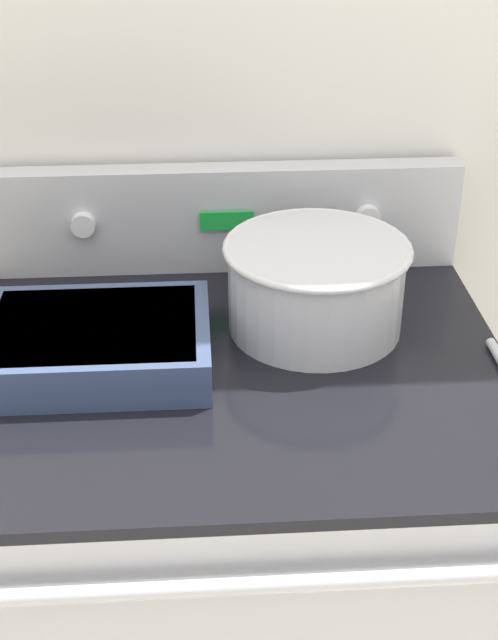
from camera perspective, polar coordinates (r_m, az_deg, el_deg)
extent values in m
cube|color=silver|center=(1.51, -1.70, 16.45)|extent=(8.00, 0.05, 2.50)
cube|color=#BCBCC1|center=(1.60, -0.71, -16.68)|extent=(0.80, 0.68, 0.88)
cube|color=black|center=(1.31, -0.83, -3.02)|extent=(0.80, 0.68, 0.02)
cylinder|color=silver|center=(1.08, 0.23, -16.57)|extent=(0.65, 0.02, 0.02)
cube|color=#BCBCC1|center=(1.53, -1.47, 6.55)|extent=(0.80, 0.05, 0.18)
cylinder|color=white|center=(1.51, -10.57, 6.01)|extent=(0.04, 0.02, 0.04)
cylinder|color=white|center=(1.53, 7.64, 6.53)|extent=(0.04, 0.02, 0.04)
cube|color=green|center=(1.50, -1.42, 6.38)|extent=(0.09, 0.01, 0.03)
cylinder|color=silver|center=(1.36, 4.30, 2.14)|extent=(0.27, 0.27, 0.14)
torus|color=silver|center=(1.33, 4.40, 4.62)|extent=(0.28, 0.28, 0.01)
cylinder|color=beige|center=(1.33, 4.38, 4.11)|extent=(0.25, 0.25, 0.02)
cube|color=#38476B|center=(1.30, -9.80, -1.50)|extent=(0.33, 0.25, 0.07)
cube|color=tan|center=(1.29, -9.86, -0.94)|extent=(0.29, 0.22, 0.04)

